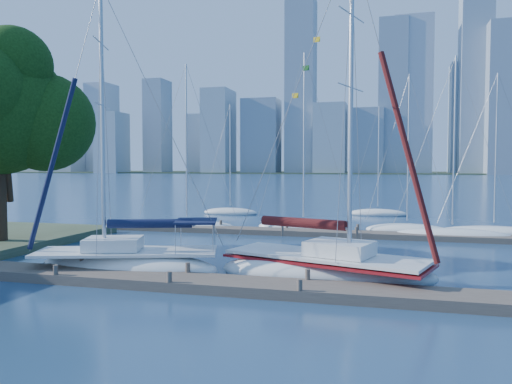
# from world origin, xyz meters

# --- Properties ---
(ground) EXTENTS (700.00, 700.00, 0.00)m
(ground) POSITION_xyz_m (0.00, 0.00, 0.00)
(ground) COLOR navy
(ground) RESTS_ON ground
(near_dock) EXTENTS (26.00, 2.00, 0.40)m
(near_dock) POSITION_xyz_m (0.00, 0.00, 0.20)
(near_dock) COLOR #4C4037
(near_dock) RESTS_ON ground
(far_dock) EXTENTS (30.00, 1.80, 0.36)m
(far_dock) POSITION_xyz_m (2.00, 16.00, 0.18)
(far_dock) COLOR #4C4037
(far_dock) RESTS_ON ground
(far_shore) EXTENTS (800.00, 100.00, 1.50)m
(far_shore) POSITION_xyz_m (0.00, 320.00, 0.00)
(far_shore) COLOR #38472D
(far_shore) RESTS_ON ground
(sailboat_navy) EXTENTS (9.06, 5.27, 13.38)m
(sailboat_navy) POSITION_xyz_m (-3.34, 1.89, 1.02)
(sailboat_navy) COLOR silver
(sailboat_navy) RESTS_ON ground
(sailboat_maroon) EXTENTS (9.58, 5.61, 14.26)m
(sailboat_maroon) POSITION_xyz_m (5.48, 2.78, 1.06)
(sailboat_maroon) COLOR silver
(sailboat_maroon) RESTS_ON ground
(bg_boat_0) EXTENTS (7.91, 2.74, 12.80)m
(bg_boat_0) POSITION_xyz_m (-6.86, 17.19, 0.25)
(bg_boat_0) COLOR silver
(bg_boat_0) RESTS_ON ground
(bg_boat_2) EXTENTS (7.06, 2.55, 13.49)m
(bg_boat_2) POSITION_xyz_m (1.91, 18.64, 0.27)
(bg_boat_2) COLOR silver
(bg_boat_2) RESTS_ON ground
(bg_boat_3) EXTENTS (6.06, 2.82, 11.62)m
(bg_boat_3) POSITION_xyz_m (9.34, 19.10, 0.24)
(bg_boat_3) COLOR silver
(bg_boat_3) RESTS_ON ground
(bg_boat_4) EXTENTS (7.70, 2.96, 12.27)m
(bg_boat_4) POSITION_xyz_m (12.12, 16.68, 0.25)
(bg_boat_4) COLOR silver
(bg_boat_4) RESTS_ON ground
(bg_boat_5) EXTENTS (7.83, 3.34, 11.37)m
(bg_boat_5) POSITION_xyz_m (15.01, 18.69, 0.24)
(bg_boat_5) COLOR silver
(bg_boat_5) RESTS_ON ground
(bg_boat_6) EXTENTS (5.85, 3.86, 11.18)m
(bg_boat_6) POSITION_xyz_m (-7.16, 28.96, 0.24)
(bg_boat_6) COLOR silver
(bg_boat_6) RESTS_ON ground
(bg_boat_7) EXTENTS (5.62, 2.20, 10.85)m
(bg_boat_7) POSITION_xyz_m (7.06, 31.45, 0.23)
(bg_boat_7) COLOR silver
(bg_boat_7) RESTS_ON ground
(skyline) EXTENTS (502.22, 51.31, 116.17)m
(skyline) POSITION_xyz_m (23.37, 290.11, 35.66)
(skyline) COLOR gray
(skyline) RESTS_ON ground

